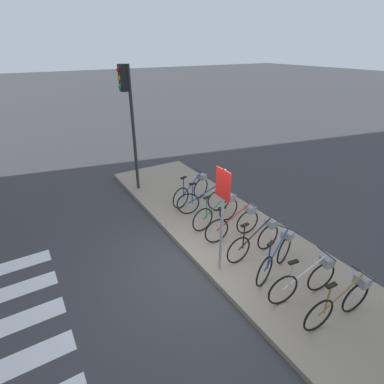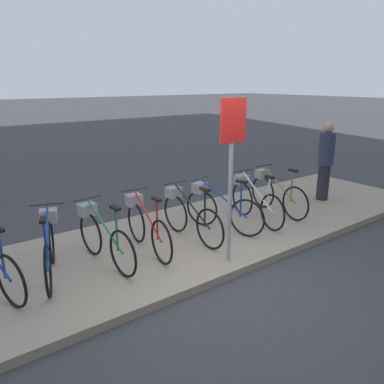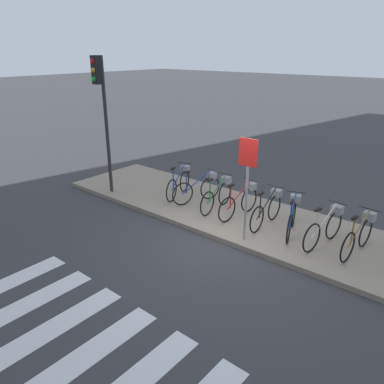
{
  "view_description": "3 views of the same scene",
  "coord_description": "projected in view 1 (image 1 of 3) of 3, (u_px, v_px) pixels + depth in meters",
  "views": [
    {
      "loc": [
        4.5,
        -2.9,
        4.57
      ],
      "look_at": [
        -1.46,
        0.71,
        1.11
      ],
      "focal_mm": 28.0,
      "sensor_mm": 36.0,
      "label": 1
    },
    {
      "loc": [
        -3.04,
        -3.43,
        2.68
      ],
      "look_at": [
        0.42,
        1.23,
        0.95
      ],
      "focal_mm": 35.0,
      "sensor_mm": 36.0,
      "label": 2
    },
    {
      "loc": [
        4.38,
        -6.36,
        4.21
      ],
      "look_at": [
        -1.4,
        0.58,
        0.76
      ],
      "focal_mm": 35.0,
      "sensor_mm": 36.0,
      "label": 3
    }
  ],
  "objects": [
    {
      "name": "parked_bicycle_5",
      "position": [
        277.0,
        254.0,
        6.37
      ],
      "size": [
        0.64,
        1.51,
        0.97
      ],
      "color": "black",
      "rests_on": "sidewalk"
    },
    {
      "name": "parked_bicycle_1",
      "position": [
        207.0,
        199.0,
        8.65
      ],
      "size": [
        0.65,
        1.51,
        0.97
      ],
      "color": "black",
      "rests_on": "sidewalk"
    },
    {
      "name": "ground_plane",
      "position": [
        198.0,
        267.0,
        6.82
      ],
      "size": [
        120.0,
        120.0,
        0.0
      ],
      "primitive_type": "plane",
      "color": "#38383A"
    },
    {
      "name": "parked_bicycle_4",
      "position": [
        257.0,
        239.0,
        6.88
      ],
      "size": [
        0.46,
        1.58,
        0.97
      ],
      "color": "black",
      "rests_on": "sidewalk"
    },
    {
      "name": "parked_bicycle_3",
      "position": [
        236.0,
        222.0,
        7.51
      ],
      "size": [
        0.46,
        1.58,
        0.97
      ],
      "color": "black",
      "rests_on": "sidewalk"
    },
    {
      "name": "parked_bicycle_0",
      "position": [
        193.0,
        189.0,
        9.24
      ],
      "size": [
        0.6,
        1.53,
        0.97
      ],
      "color": "black",
      "rests_on": "sidewalk"
    },
    {
      "name": "sidewalk",
      "position": [
        246.0,
        246.0,
        7.45
      ],
      "size": [
        12.06,
        2.82,
        0.12
      ],
      "color": "gray",
      "rests_on": "ground_plane"
    },
    {
      "name": "traffic_light",
      "position": [
        128.0,
        104.0,
        9.03
      ],
      "size": [
        0.24,
        0.4,
        3.95
      ],
      "color": "#2D2D2D",
      "rests_on": "sidewalk"
    },
    {
      "name": "sign_post",
      "position": [
        222.0,
        205.0,
        5.89
      ],
      "size": [
        0.44,
        0.07,
        2.36
      ],
      "color": "#99999E",
      "rests_on": "sidewalk"
    },
    {
      "name": "parked_bicycle_7",
      "position": [
        343.0,
        300.0,
        5.23
      ],
      "size": [
        0.46,
        1.58,
        0.97
      ],
      "color": "black",
      "rests_on": "sidewalk"
    },
    {
      "name": "parked_bicycle_6",
      "position": [
        307.0,
        278.0,
        5.72
      ],
      "size": [
        0.46,
        1.57,
        0.97
      ],
      "color": "black",
      "rests_on": "sidewalk"
    },
    {
      "name": "parked_bicycle_2",
      "position": [
        219.0,
        210.0,
        8.06
      ],
      "size": [
        0.46,
        1.58,
        0.97
      ],
      "color": "black",
      "rests_on": "sidewalk"
    }
  ]
}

